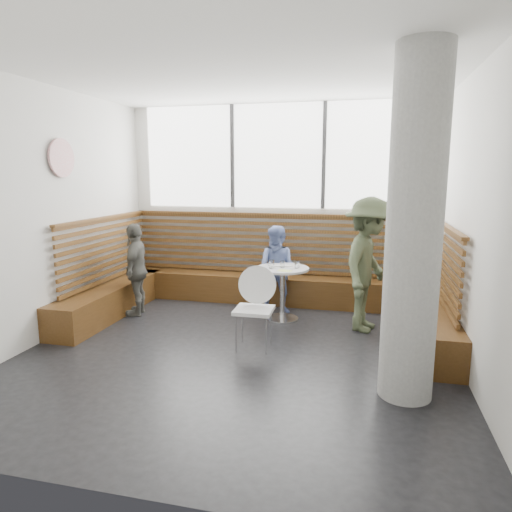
% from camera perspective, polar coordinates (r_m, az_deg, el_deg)
% --- Properties ---
extents(room, '(5.00, 5.00, 3.20)m').
position_cam_1_polar(room, '(5.13, -2.59, 4.69)').
color(room, silver).
rests_on(room, ground).
extents(booth, '(5.00, 2.50, 1.44)m').
position_cam_1_polar(booth, '(7.03, 1.47, -3.66)').
color(booth, '#452A11').
rests_on(booth, ground).
extents(concrete_column, '(0.50, 0.50, 3.20)m').
position_cam_1_polar(concrete_column, '(4.36, 19.17, 3.11)').
color(concrete_column, gray).
rests_on(concrete_column, ground).
extents(wall_art, '(0.03, 0.50, 0.50)m').
position_cam_1_polar(wall_art, '(6.57, -23.14, 11.21)').
color(wall_art, white).
rests_on(wall_art, room).
extents(cafe_table, '(0.75, 0.75, 0.77)m').
position_cam_1_polar(cafe_table, '(6.59, 3.32, -3.30)').
color(cafe_table, silver).
rests_on(cafe_table, ground).
extents(cafe_chair, '(0.47, 0.46, 0.99)m').
position_cam_1_polar(cafe_chair, '(5.56, -0.07, -5.60)').
color(cafe_chair, white).
rests_on(cafe_chair, ground).
extents(adult_man, '(0.95, 1.30, 1.80)m').
position_cam_1_polar(adult_man, '(6.26, 13.82, -1.06)').
color(adult_man, '#434D33').
rests_on(adult_man, ground).
extents(child_back, '(0.65, 0.51, 1.33)m').
position_cam_1_polar(child_back, '(6.90, 2.83, -1.74)').
color(child_back, '#697BB7').
rests_on(child_back, ground).
extents(child_left, '(0.51, 0.87, 1.38)m').
position_cam_1_polar(child_left, '(7.04, -14.74, -1.62)').
color(child_left, '#585750').
rests_on(child_left, ground).
extents(plate_near, '(0.22, 0.22, 0.02)m').
position_cam_1_polar(plate_near, '(6.67, 2.44, -1.14)').
color(plate_near, white).
rests_on(plate_near, cafe_table).
extents(plate_far, '(0.21, 0.21, 0.01)m').
position_cam_1_polar(plate_far, '(6.65, 3.86, -1.18)').
color(plate_far, white).
rests_on(plate_far, cafe_table).
extents(glass_left, '(0.08, 0.08, 0.12)m').
position_cam_1_polar(glass_left, '(6.47, 1.98, -1.02)').
color(glass_left, white).
rests_on(glass_left, cafe_table).
extents(glass_mid, '(0.06, 0.06, 0.10)m').
position_cam_1_polar(glass_mid, '(6.51, 3.32, -1.04)').
color(glass_mid, white).
rests_on(glass_mid, cafe_table).
extents(glass_right, '(0.07, 0.07, 0.10)m').
position_cam_1_polar(glass_right, '(6.51, 5.15, -1.06)').
color(glass_right, white).
rests_on(glass_right, cafe_table).
extents(menu_card, '(0.21, 0.17, 0.00)m').
position_cam_1_polar(menu_card, '(6.32, 3.61, -1.84)').
color(menu_card, '#A5C64C').
rests_on(menu_card, cafe_table).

